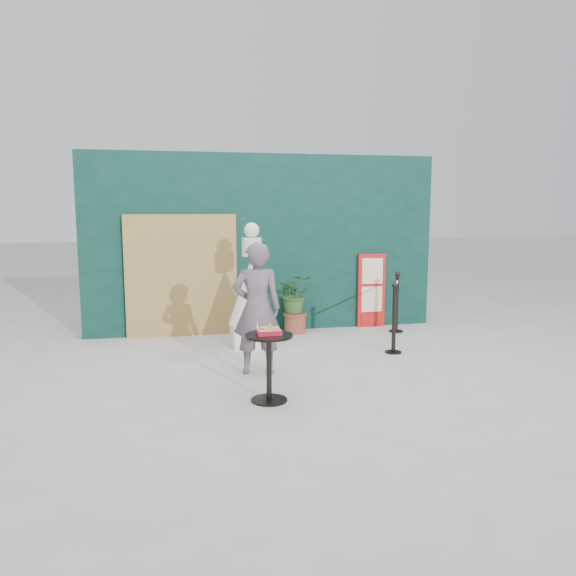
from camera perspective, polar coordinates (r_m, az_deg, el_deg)
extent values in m
plane|color=#ADAAA5|center=(6.87, 2.19, -9.70)|extent=(60.00, 60.00, 0.00)
cube|color=#092B28|center=(9.64, -2.51, 4.56)|extent=(6.00, 0.30, 3.00)
cube|color=tan|center=(9.33, -10.76, 1.23)|extent=(1.80, 0.08, 2.00)
imported|color=#635561|center=(7.11, -3.19, -2.09)|extent=(0.66, 0.48, 1.69)
cube|color=red|center=(10.05, 8.45, -0.24)|extent=(0.50, 0.06, 1.30)
cube|color=beige|center=(9.97, 8.56, 1.72)|extent=(0.38, 0.02, 0.45)
cube|color=beige|center=(10.04, 8.50, -1.12)|extent=(0.38, 0.02, 0.45)
cube|color=red|center=(10.10, 8.46, -3.08)|extent=(0.38, 0.02, 0.18)
cube|color=white|center=(8.70, -3.62, -4.69)|extent=(0.63, 0.63, 0.34)
cone|color=white|center=(8.57, -3.66, -0.19)|extent=(0.74, 0.74, 1.03)
cylinder|color=white|center=(8.50, -3.70, 4.18)|extent=(0.30, 0.30, 0.28)
sphere|color=silver|center=(8.48, -3.72, 5.88)|extent=(0.23, 0.23, 0.23)
cylinder|color=black|center=(6.29, -1.92, -11.30)|extent=(0.40, 0.40, 0.02)
cylinder|color=black|center=(6.19, -1.94, -8.24)|extent=(0.06, 0.06, 0.72)
cylinder|color=black|center=(6.09, -1.96, -4.86)|extent=(0.52, 0.52, 0.03)
cube|color=#B81330|center=(6.08, -1.96, -4.49)|extent=(0.26, 0.19, 0.05)
cube|color=red|center=(6.08, -1.96, -4.24)|extent=(0.24, 0.17, 0.00)
cube|color=#D89C4F|center=(6.08, -2.35, -4.09)|extent=(0.15, 0.14, 0.02)
cube|color=gold|center=(6.06, -1.46, -4.12)|extent=(0.13, 0.13, 0.02)
cone|color=yellow|center=(6.12, -1.86, -3.83)|extent=(0.06, 0.06, 0.06)
cylinder|color=#994632|center=(9.51, 0.70, -3.71)|extent=(0.35, 0.35, 0.30)
cylinder|color=brown|center=(9.48, 0.70, -2.69)|extent=(0.39, 0.39, 0.05)
imported|color=#315424|center=(9.42, 0.71, -0.60)|extent=(0.59, 0.51, 0.65)
cylinder|color=black|center=(8.40, 10.64, -6.42)|extent=(0.24, 0.24, 0.02)
cylinder|color=black|center=(8.30, 10.73, -3.27)|extent=(0.06, 0.06, 0.96)
sphere|color=black|center=(8.21, 10.82, 0.21)|extent=(0.09, 0.09, 0.09)
cylinder|color=black|center=(9.80, 10.90, -4.33)|extent=(0.24, 0.24, 0.02)
cylinder|color=black|center=(9.71, 10.98, -1.62)|extent=(0.06, 0.06, 0.96)
sphere|color=black|center=(9.63, 11.06, 1.37)|extent=(0.09, 0.09, 0.09)
cylinder|color=silver|center=(8.94, 10.93, 0.14)|extent=(0.63, 1.31, 0.03)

